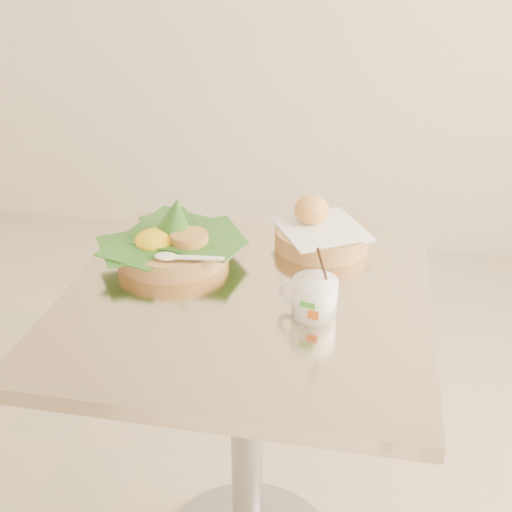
% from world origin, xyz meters
% --- Properties ---
extents(cafe_table, '(0.71, 0.71, 0.75)m').
position_xyz_m(cafe_table, '(0.16, -0.05, 0.53)').
color(cafe_table, gray).
rests_on(cafe_table, floor).
extents(rice_basket, '(0.30, 0.30, 0.15)m').
position_xyz_m(rice_basket, '(-0.03, 0.07, 0.79)').
color(rice_basket, tan).
rests_on(rice_basket, cafe_table).
extents(bread_basket, '(0.24, 0.24, 0.11)m').
position_xyz_m(bread_basket, '(0.27, 0.20, 0.78)').
color(bread_basket, tan).
rests_on(bread_basket, cafe_table).
extents(coffee_mug, '(0.11, 0.09, 0.14)m').
position_xyz_m(coffee_mug, '(0.29, -0.09, 0.79)').
color(coffee_mug, white).
rests_on(coffee_mug, cafe_table).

